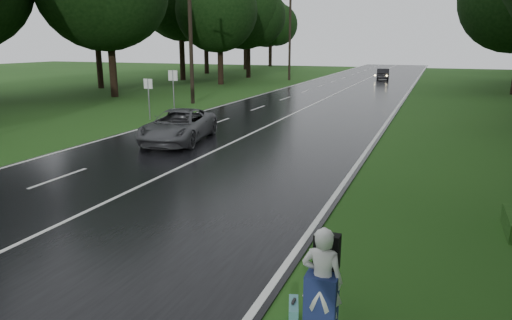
% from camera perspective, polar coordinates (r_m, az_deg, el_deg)
% --- Properties ---
extents(ground, '(160.00, 160.00, 0.00)m').
position_cam_1_polar(ground, '(13.06, -19.83, -5.98)').
color(ground, '#214915').
rests_on(ground, ground).
extents(road, '(12.00, 140.00, 0.04)m').
position_cam_1_polar(road, '(30.56, 5.52, 6.10)').
color(road, black).
rests_on(road, ground).
extents(lane_center, '(0.12, 140.00, 0.01)m').
position_cam_1_polar(lane_center, '(30.55, 5.52, 6.15)').
color(lane_center, silver).
rests_on(lane_center, road).
extents(grey_car, '(3.24, 5.43, 1.41)m').
position_cam_1_polar(grey_car, '(20.88, -9.58, 4.20)').
color(grey_car, '#444548').
rests_on(grey_car, road).
extents(far_car, '(1.87, 4.17, 1.33)m').
position_cam_1_polar(far_car, '(58.44, 15.43, 10.22)').
color(far_car, black).
rests_on(far_car, road).
extents(hitchhiker, '(0.63, 0.57, 1.73)m').
position_cam_1_polar(hitchhiker, '(7.25, 8.18, -15.00)').
color(hitchhiker, silver).
rests_on(hitchhiker, ground).
extents(suitcase, '(0.29, 0.53, 0.37)m').
position_cam_1_polar(suitcase, '(7.70, 4.66, -18.37)').
color(suitcase, teal).
rests_on(suitcase, ground).
extents(utility_pole_mid, '(1.80, 0.28, 10.57)m').
position_cam_1_polar(utility_pole_mid, '(34.61, -7.82, 6.96)').
color(utility_pole_mid, black).
rests_on(utility_pole_mid, ground).
extents(utility_pole_far, '(1.80, 0.28, 10.27)m').
position_cam_1_polar(utility_pole_far, '(56.30, 4.12, 9.83)').
color(utility_pole_far, black).
rests_on(utility_pole_far, ground).
extents(road_sign_a, '(0.56, 0.10, 2.35)m').
position_cam_1_polar(road_sign_a, '(27.67, -12.98, 4.91)').
color(road_sign_a, white).
rests_on(road_sign_a, ground).
extents(road_sign_b, '(0.64, 0.10, 2.68)m').
position_cam_1_polar(road_sign_b, '(29.92, -10.05, 5.74)').
color(road_sign_b, white).
rests_on(road_sign_b, ground).
extents(tree_left_d, '(9.56, 9.56, 14.94)m').
position_cam_1_polar(tree_left_d, '(40.37, -17.06, 7.50)').
color(tree_left_d, black).
rests_on(tree_left_d, ground).
extents(tree_left_e, '(8.43, 8.43, 13.17)m').
position_cam_1_polar(tree_left_e, '(50.55, -4.37, 9.32)').
color(tree_left_e, black).
rests_on(tree_left_e, ground).
extents(tree_left_f, '(9.05, 9.05, 14.13)m').
position_cam_1_polar(tree_left_f, '(60.28, -0.94, 10.16)').
color(tree_left_f, black).
rests_on(tree_left_f, ground).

